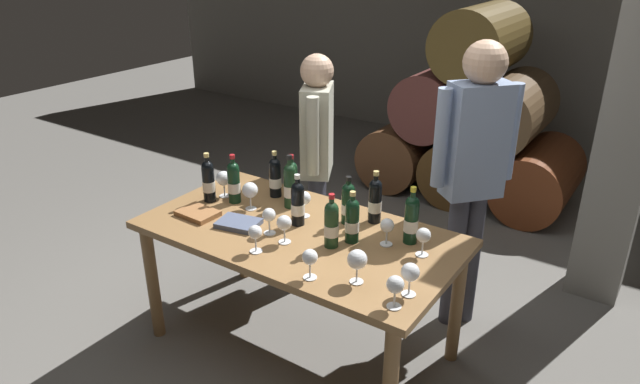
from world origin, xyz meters
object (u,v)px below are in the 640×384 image
Objects in this scene: wine_bottle_1 at (411,219)px; wine_glass_2 at (284,224)px; wine_glass_9 at (304,199)px; taster_seated_left at (317,150)px; wine_bottle_6 at (208,180)px; wine_glass_6 at (224,179)px; tasting_notebook at (198,213)px; wine_glass_4 at (357,260)px; wine_glass_1 at (423,236)px; wine_glass_3 at (255,233)px; wine_bottle_4 at (375,200)px; wine_glass_8 at (310,258)px; wine_bottle_0 at (275,177)px; wine_glass_0 at (269,216)px; wine_bottle_9 at (234,182)px; wine_bottle_2 at (298,203)px; leather_ledger at (239,223)px; wine_bottle_8 at (331,224)px; wine_glass_5 at (250,191)px; wine_glass_10 at (387,226)px; wine_bottle_5 at (352,220)px; wine_glass_11 at (395,286)px; dining_table at (299,245)px; wine_glass_7 at (410,273)px; wine_bottle_7 at (292,180)px; wine_bottle_10 at (348,203)px; sommelier_presenting at (473,163)px; wine_bottle_3 at (290,185)px.

wine_glass_2 is (-0.53, -0.36, -0.02)m from wine_bottle_1.
wine_glass_9 is 0.10× the size of taster_seated_left.
wine_glass_6 is at bearing 72.94° from wine_bottle_6.
wine_glass_4 is at bearing -2.28° from tasting_notebook.
wine_glass_1 is 0.82m from wine_glass_3.
wine_bottle_1 reaches higher than wine_bottle_4.
wine_glass_4 reaches higher than wine_glass_8.
taster_seated_left is (0.00, 0.44, 0.04)m from wine_bottle_0.
wine_bottle_9 is at bearing 154.95° from wine_glass_0.
wine_bottle_2 is 0.70m from wine_glass_1.
wine_bottle_8 is at bearing -2.14° from leather_ledger.
wine_glass_3 is at bearing -175.51° from wine_glass_4.
wine_bottle_8 is at bearing -19.81° from wine_bottle_2.
wine_bottle_1 is at bearing 39.79° from wine_bottle_8.
wine_bottle_2 is at bearing -0.01° from wine_glass_5.
wine_bottle_6 is 0.40m from leather_ledger.
wine_glass_0 and wine_glass_10 have the same top height.
wine_bottle_1 is 2.08× the size of wine_glass_1.
wine_glass_11 is at bearing -41.26° from wine_bottle_5.
wine_glass_8 is at bearing -20.13° from wine_bottle_6.
wine_bottle_1 is 0.13m from wine_glass_10.
wine_bottle_6 is at bearing 153.13° from wine_glass_3.
dining_table is at bearing 169.46° from wine_bottle_8.
wine_bottle_2 is 1.86× the size of wine_glass_7.
wine_glass_2 is at bearing -145.59° from wine_bottle_1.
wine_bottle_7 is 1.91× the size of wine_glass_8.
wine_glass_6 is at bearing -166.90° from wine_bottle_4.
wine_glass_10 is at bearing 22.27° from wine_bottle_5.
wine_glass_1 reaches higher than tasting_notebook.
wine_bottle_4 is at bearing 2.09° from wine_bottle_7.
wine_glass_6 reaches higher than wine_glass_2.
wine_glass_9 is at bearing 82.84° from wine_glass_0.
taster_seated_left is at bearing 151.21° from wine_bottle_1.
wine_bottle_4 reaches higher than wine_bottle_2.
wine_glass_5 reaches higher than wine_glass_2.
wine_glass_7 is (0.58, -0.44, -0.01)m from wine_bottle_10.
wine_glass_6 is (-0.64, 0.25, 0.01)m from wine_glass_2.
wine_bottle_6 is 2.05× the size of wine_glass_0.
wine_bottle_10 is 0.49m from wine_glass_1.
taster_seated_left reaches higher than wine_glass_5.
wine_glass_5 is at bearing 160.78° from wine_glass_11.
wine_bottle_0 is at bearing 169.34° from wine_glass_10.
tasting_notebook is at bearing -143.07° from sommelier_presenting.
wine_glass_2 is at bearing -73.14° from wine_glass_9.
wine_glass_5 is at bearing 171.38° from dining_table.
wine_bottle_6 is at bearing -155.60° from wine_bottle_3.
wine_bottle_0 is 0.25m from wine_bottle_9.
wine_bottle_2 is 0.99× the size of wine_bottle_9.
wine_bottle_4 reaches higher than wine_glass_3.
wine_glass_10 is 0.09× the size of taster_seated_left.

